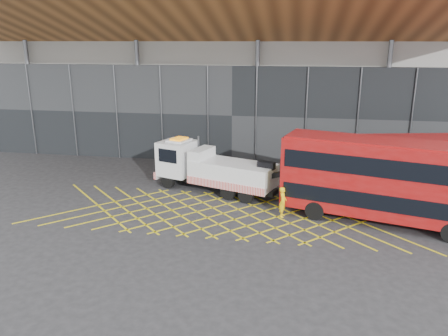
% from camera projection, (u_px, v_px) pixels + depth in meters
% --- Properties ---
extents(ground_plane, '(120.00, 120.00, 0.00)m').
position_uv_depth(ground_plane, '(172.00, 210.00, 26.67)').
color(ground_plane, '#252527').
extents(road_markings, '(23.16, 7.16, 0.01)m').
position_uv_depth(road_markings, '(223.00, 213.00, 26.16)').
color(road_markings, yellow).
rests_on(road_markings, ground_plane).
extents(construction_building, '(55.00, 23.97, 18.00)m').
position_uv_depth(construction_building, '(243.00, 51.00, 41.23)').
color(construction_building, gray).
rests_on(construction_building, ground_plane).
extents(recovery_truck, '(9.90, 5.09, 3.50)m').
position_uv_depth(recovery_truck, '(211.00, 168.00, 29.68)').
color(recovery_truck, black).
rests_on(recovery_truck, ground_plane).
extents(bus_towed, '(11.95, 5.72, 4.75)m').
position_uv_depth(bus_towed, '(388.00, 179.00, 24.10)').
color(bus_towed, maroon).
rests_on(bus_towed, ground_plane).
extents(bus_second, '(10.73, 4.57, 4.26)m').
position_uv_depth(bus_second, '(443.00, 166.00, 27.47)').
color(bus_second, maroon).
rests_on(bus_second, ground_plane).
extents(worker, '(0.49, 0.70, 1.82)m').
position_uv_depth(worker, '(283.00, 202.00, 25.47)').
color(worker, yellow).
rests_on(worker, ground_plane).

